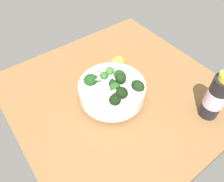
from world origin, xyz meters
TOP-DOWN VIEW (x-y plane):
  - ground_plane at (0.00, 0.00)cm, footprint 69.69×69.69cm
  - bowl_of_broccoli at (1.38, -3.46)cm, footprint 21.28×21.28cm
  - lemon_wedge at (-10.21, 7.49)cm, footprint 5.63×6.95cm
  - bottle_tall at (24.05, 17.19)cm, footprint 5.91×5.91cm

SIDE VIEW (x-z plane):
  - ground_plane at x=0.00cm, z-range -4.98..0.00cm
  - lemon_wedge at x=-10.21cm, z-range 0.00..4.64cm
  - bowl_of_broccoli at x=1.38cm, z-range -0.82..10.22cm
  - bottle_tall at x=24.05cm, z-range -0.52..16.49cm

